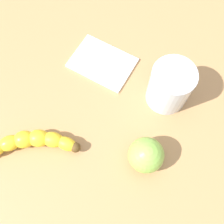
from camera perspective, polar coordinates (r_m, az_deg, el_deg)
The scene contains 5 objects.
wooden_tabletop at distance 57.51cm, azimuth -0.97°, elevation -7.71°, with size 120.00×120.00×3.00cm, color #A77A4B.
banana at distance 56.82cm, azimuth -16.87°, elevation -6.19°, with size 15.68×14.28×3.61cm.
smoothie_glass at distance 56.69cm, azimuth 12.24°, elevation 5.33°, with size 8.88×8.88×10.18cm.
green_apple_fruit at distance 52.43cm, azimuth 7.30°, elevation -9.12°, with size 7.06×7.06×7.06cm, color #84B747.
folded_napkin at distance 63.76cm, azimuth -2.09°, elevation 10.50°, with size 14.21×10.13×0.60cm, color white.
Camera 1 is at (9.01, -10.34, 57.35)cm, focal length 42.72 mm.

